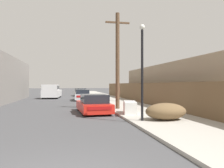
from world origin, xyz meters
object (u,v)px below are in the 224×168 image
(car_parked_mid, at_px, (83,95))
(pickup_truck, at_px, (52,91))
(street_lamp, at_px, (142,65))
(discarded_fridge, at_px, (130,107))
(parked_sports_car_red, at_px, (94,104))
(utility_pole, at_px, (118,59))
(car_parked_far, at_px, (80,92))
(brush_pile, at_px, (166,111))
(pedestrian, at_px, (118,93))

(car_parked_mid, distance_m, pickup_truck, 6.15)
(pickup_truck, height_order, street_lamp, street_lamp)
(pickup_truck, bearing_deg, discarded_fridge, 111.73)
(street_lamp, bearing_deg, discarded_fridge, 86.50)
(discarded_fridge, bearing_deg, parked_sports_car_red, 153.63)
(utility_pole, relative_size, street_lamp, 1.50)
(parked_sports_car_red, bearing_deg, pickup_truck, 99.56)
(parked_sports_car_red, xyz_separation_m, street_lamp, (1.87, -4.31, 2.28))
(car_parked_far, height_order, brush_pile, car_parked_far)
(parked_sports_car_red, relative_size, brush_pile, 2.06)
(discarded_fridge, xyz_separation_m, pickup_truck, (-5.85, 18.09, 0.45))
(parked_sports_car_red, xyz_separation_m, pickup_truck, (-3.82, 16.50, 0.38))
(car_parked_far, height_order, utility_pole, utility_pole)
(parked_sports_car_red, distance_m, street_lamp, 5.22)
(car_parked_far, distance_m, utility_pole, 20.34)
(parked_sports_car_red, bearing_deg, brush_pile, -57.53)
(car_parked_far, relative_size, brush_pile, 2.20)
(pickup_truck, relative_size, pedestrian, 3.26)
(utility_pole, bearing_deg, car_parked_mid, 99.83)
(parked_sports_car_red, height_order, utility_pole, utility_pole)
(pickup_truck, bearing_deg, pedestrian, 135.60)
(discarded_fridge, height_order, utility_pole, utility_pole)
(discarded_fridge, bearing_deg, pedestrian, 92.69)
(discarded_fridge, height_order, street_lamp, street_lamp)
(parked_sports_car_red, distance_m, brush_pile, 5.30)
(parked_sports_car_red, xyz_separation_m, utility_pole, (1.91, 1.19, 3.18))
(utility_pole, relative_size, pedestrian, 4.04)
(parked_sports_car_red, bearing_deg, discarded_fridge, -41.52)
(utility_pole, xyz_separation_m, street_lamp, (-0.04, -5.49, -0.90))
(utility_pole, height_order, brush_pile, utility_pole)
(pedestrian, bearing_deg, parked_sports_car_red, -113.59)
(parked_sports_car_red, distance_m, car_parked_far, 21.23)
(pedestrian, bearing_deg, car_parked_mid, 134.77)
(discarded_fridge, relative_size, utility_pole, 0.25)
(discarded_fridge, xyz_separation_m, street_lamp, (-0.17, -2.71, 2.35))
(car_parked_far, relative_size, street_lamp, 0.98)
(parked_sports_car_red, bearing_deg, car_parked_mid, 86.16)
(car_parked_far, bearing_deg, pickup_truck, -135.75)
(car_parked_mid, relative_size, brush_pile, 2.21)
(discarded_fridge, xyz_separation_m, parked_sports_car_red, (-2.03, 1.59, 0.07))
(pickup_truck, bearing_deg, street_lamp, 109.09)
(discarded_fridge, bearing_deg, utility_pole, 104.29)
(discarded_fridge, bearing_deg, street_lamp, -81.81)
(brush_pile, relative_size, pedestrian, 1.20)
(car_parked_mid, bearing_deg, car_parked_far, 91.53)
(parked_sports_car_red, height_order, pickup_truck, pickup_truck)
(car_parked_far, relative_size, utility_pole, 0.65)
(car_parked_mid, bearing_deg, pickup_truck, 132.51)
(discarded_fridge, bearing_deg, car_parked_mid, 110.03)
(car_parked_mid, bearing_deg, street_lamp, -80.52)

